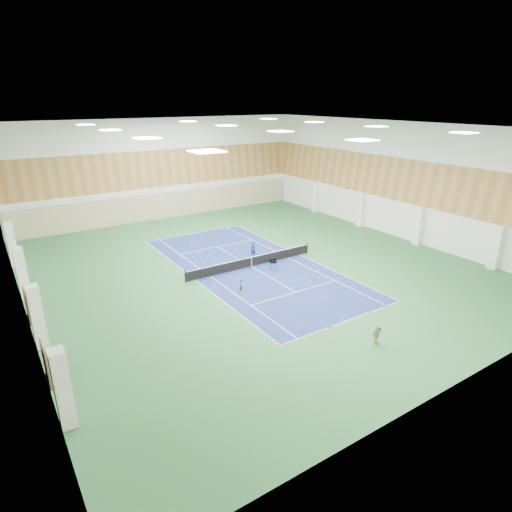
{
  "coord_description": "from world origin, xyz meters",
  "views": [
    {
      "loc": [
        -19.02,
        -30.0,
        14.25
      ],
      "look_at": [
        -1.1,
        -2.44,
        2.0
      ],
      "focal_mm": 30.0,
      "sensor_mm": 36.0,
      "label": 1
    }
  ],
  "objects_px": {
    "tennis_net": "(251,261)",
    "ball_cart": "(273,264)",
    "child_court": "(242,285)",
    "child_apron": "(377,335)",
    "coach": "(253,249)"
  },
  "relations": [
    {
      "from": "tennis_net",
      "to": "child_apron",
      "type": "bearing_deg",
      "value": -91.61
    },
    {
      "from": "child_court",
      "to": "child_apron",
      "type": "distance_m",
      "value": 11.4
    },
    {
      "from": "child_apron",
      "to": "ball_cart",
      "type": "relative_size",
      "value": 1.34
    },
    {
      "from": "child_court",
      "to": "ball_cart",
      "type": "xyz_separation_m",
      "value": [
        4.64,
        2.38,
        -0.04
      ]
    },
    {
      "from": "tennis_net",
      "to": "ball_cart",
      "type": "bearing_deg",
      "value": -50.27
    },
    {
      "from": "coach",
      "to": "child_apron",
      "type": "bearing_deg",
      "value": 81.14
    },
    {
      "from": "child_apron",
      "to": "child_court",
      "type": "bearing_deg",
      "value": 110.89
    },
    {
      "from": "coach",
      "to": "child_court",
      "type": "height_order",
      "value": "coach"
    },
    {
      "from": "tennis_net",
      "to": "ball_cart",
      "type": "relative_size",
      "value": 13.97
    },
    {
      "from": "coach",
      "to": "ball_cart",
      "type": "bearing_deg",
      "value": 84.42
    },
    {
      "from": "ball_cart",
      "to": "child_court",
      "type": "bearing_deg",
      "value": -136.97
    },
    {
      "from": "tennis_net",
      "to": "child_apron",
      "type": "relative_size",
      "value": 10.44
    },
    {
      "from": "tennis_net",
      "to": "child_court",
      "type": "distance_m",
      "value": 5.16
    },
    {
      "from": "tennis_net",
      "to": "child_apron",
      "type": "height_order",
      "value": "child_apron"
    },
    {
      "from": "coach",
      "to": "ball_cart",
      "type": "xyz_separation_m",
      "value": [
        -0.19,
        -3.57,
        -0.33
      ]
    }
  ]
}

